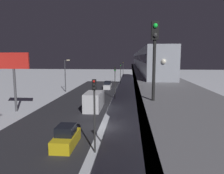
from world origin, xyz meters
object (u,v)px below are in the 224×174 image
object	(u,v)px
rail_signal	(155,47)
sedan_yellow	(66,138)
traffic_light_near	(94,105)
commercial_billboard	(14,67)
sedan_white	(108,86)
box_truck	(94,100)
traffic_light_mid	(115,78)
traffic_light_far	(121,70)
subway_train	(142,59)
traffic_light_distant	(123,67)

from	to	relation	value
rail_signal	sedan_yellow	xyz separation A→B (m)	(7.08, -7.49, -7.91)
traffic_light_near	commercial_billboard	bearing A→B (deg)	-42.22
sedan_white	box_truck	bearing A→B (deg)	-89.48
sedan_white	traffic_light_mid	size ratio (longest dim) A/B	0.71
box_truck	traffic_light_near	size ratio (longest dim) A/B	1.16
traffic_light_near	box_truck	bearing A→B (deg)	-80.27
box_truck	sedan_yellow	bearing A→B (deg)	89.22
rail_signal	box_truck	bearing A→B (deg)	-72.70
sedan_yellow	sedan_white	bearing A→B (deg)	90.00
box_truck	traffic_light_far	bearing A→B (deg)	-94.69
rail_signal	commercial_billboard	xyz separation A→B (m)	(18.48, -19.33, -1.88)
commercial_billboard	traffic_light_mid	bearing A→B (deg)	-141.60
subway_train	traffic_light_far	size ratio (longest dim) A/B	11.57
rail_signal	sedan_yellow	world-z (taller)	rail_signal
sedan_white	traffic_light_far	world-z (taller)	traffic_light_far
traffic_light_mid	traffic_light_far	distance (m)	24.32
subway_train	sedan_yellow	size ratio (longest dim) A/B	17.81
sedan_white	sedan_yellow	distance (m)	36.66
traffic_light_near	traffic_light_mid	size ratio (longest dim) A/B	1.00
rail_signal	traffic_light_distant	world-z (taller)	rail_signal
sedan_yellow	traffic_light_near	world-z (taller)	traffic_light_near
box_truck	traffic_light_mid	distance (m)	9.43
box_truck	traffic_light_distant	bearing A→B (deg)	-92.70
traffic_light_mid	traffic_light_distant	bearing A→B (deg)	-90.00
sedan_yellow	commercial_billboard	distance (m)	17.51
rail_signal	commercial_billboard	world-z (taller)	rail_signal
sedan_white	traffic_light_mid	world-z (taller)	traffic_light_mid
sedan_yellow	box_truck	distance (m)	14.61
traffic_light_mid	traffic_light_near	bearing A→B (deg)	90.00
traffic_light_near	traffic_light_far	size ratio (longest dim) A/B	1.00
sedan_yellow	traffic_light_near	distance (m)	4.61
sedan_white	commercial_billboard	size ratio (longest dim) A/B	0.51
sedan_white	traffic_light_distant	bearing A→B (deg)	85.28
traffic_light_distant	commercial_billboard	bearing A→B (deg)	76.59
subway_train	box_truck	size ratio (longest dim) A/B	10.01
traffic_light_far	traffic_light_distant	size ratio (longest dim) A/B	1.00
subway_train	commercial_billboard	world-z (taller)	subway_train
sedan_white	sedan_yellow	bearing A→B (deg)	-90.00
rail_signal	sedan_yellow	bearing A→B (deg)	-46.60
commercial_billboard	traffic_light_distant	bearing A→B (deg)	-103.41
sedan_white	traffic_light_far	bearing A→B (deg)	75.01
traffic_light_far	traffic_light_distant	distance (m)	24.32
sedan_yellow	commercial_billboard	bearing A→B (deg)	133.92
box_truck	traffic_light_far	world-z (taller)	traffic_light_far
subway_train	sedan_white	bearing A→B (deg)	6.45
subway_train	traffic_light_distant	world-z (taller)	subway_train
subway_train	sedan_white	world-z (taller)	subway_train
rail_signal	box_truck	xyz separation A→B (m)	(6.88, -22.09, -7.36)
traffic_light_far	traffic_light_distant	bearing A→B (deg)	-90.00
subway_train	traffic_light_far	xyz separation A→B (m)	(5.91, -9.84, -3.57)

